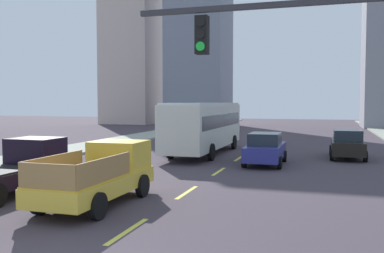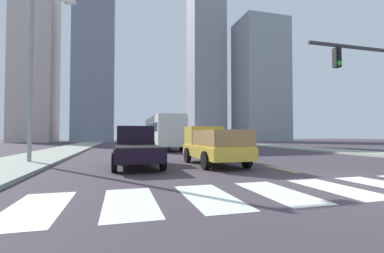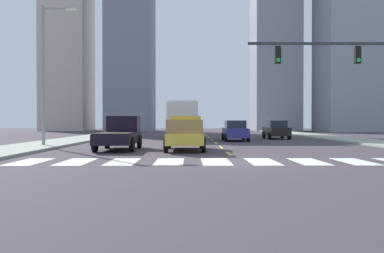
{
  "view_description": "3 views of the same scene",
  "coord_description": "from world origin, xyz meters",
  "px_view_note": "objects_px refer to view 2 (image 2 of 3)",
  "views": [
    {
      "loc": [
        4.89,
        -5.96,
        3.38
      ],
      "look_at": [
        -1.63,
        14.86,
        2.12
      ],
      "focal_mm": 39.81,
      "sensor_mm": 36.0,
      "label": 1
    },
    {
      "loc": [
        -6.8,
        -6.06,
        1.5
      ],
      "look_at": [
        -1.19,
        14.34,
        2.18
      ],
      "focal_mm": 24.51,
      "sensor_mm": 36.0,
      "label": 2
    },
    {
      "loc": [
        -2.02,
        -15.77,
        1.61
      ],
      "look_at": [
        -1.85,
        7.74,
        1.33
      ],
      "focal_mm": 36.61,
      "sensor_mm": 36.0,
      "label": 3
    }
  ],
  "objects_px": {
    "pickup_dark": "(136,147)",
    "streetlight_left": "(34,68)",
    "sedan_near_left": "(216,142)",
    "pickup_stakebed": "(211,146)",
    "city_bus": "(163,130)",
    "sedan_near_right": "(239,141)"
  },
  "relations": [
    {
      "from": "pickup_dark",
      "to": "streetlight_left",
      "type": "distance_m",
      "value": 6.86
    },
    {
      "from": "streetlight_left",
      "to": "sedan_near_left",
      "type": "bearing_deg",
      "value": 31.12
    },
    {
      "from": "pickup_dark",
      "to": "streetlight_left",
      "type": "xyz_separation_m",
      "value": [
        -5.1,
        2.16,
        4.05
      ]
    },
    {
      "from": "pickup_stakebed",
      "to": "pickup_dark",
      "type": "height_order",
      "value": "same"
    },
    {
      "from": "pickup_dark",
      "to": "city_bus",
      "type": "xyz_separation_m",
      "value": [
        3.46,
        13.58,
        1.03
      ]
    },
    {
      "from": "pickup_stakebed",
      "to": "sedan_near_right",
      "type": "relative_size",
      "value": 1.18
    },
    {
      "from": "pickup_dark",
      "to": "sedan_near_left",
      "type": "xyz_separation_m",
      "value": [
        7.87,
        9.99,
        -0.06
      ]
    },
    {
      "from": "pickup_stakebed",
      "to": "sedan_near_right",
      "type": "height_order",
      "value": "pickup_stakebed"
    },
    {
      "from": "sedan_near_right",
      "to": "pickup_stakebed",
      "type": "bearing_deg",
      "value": -119.79
    },
    {
      "from": "sedan_near_right",
      "to": "streetlight_left",
      "type": "relative_size",
      "value": 0.49
    },
    {
      "from": "sedan_near_left",
      "to": "sedan_near_right",
      "type": "distance_m",
      "value": 5.95
    },
    {
      "from": "sedan_near_left",
      "to": "sedan_near_right",
      "type": "relative_size",
      "value": 1.0
    },
    {
      "from": "pickup_stakebed",
      "to": "pickup_dark",
      "type": "bearing_deg",
      "value": 173.25
    },
    {
      "from": "city_bus",
      "to": "streetlight_left",
      "type": "xyz_separation_m",
      "value": [
        -8.56,
        -11.41,
        3.02
      ]
    },
    {
      "from": "pickup_dark",
      "to": "sedan_near_right",
      "type": "relative_size",
      "value": 1.18
    },
    {
      "from": "sedan_near_left",
      "to": "pickup_dark",
      "type": "bearing_deg",
      "value": -127.83
    },
    {
      "from": "city_bus",
      "to": "sedan_near_right",
      "type": "xyz_separation_m",
      "value": [
        8.76,
        0.46,
        -1.09
      ]
    },
    {
      "from": "pickup_stakebed",
      "to": "streetlight_left",
      "type": "xyz_separation_m",
      "value": [
        -8.87,
        2.45,
        4.03
      ]
    },
    {
      "from": "sedan_near_left",
      "to": "pickup_stakebed",
      "type": "bearing_deg",
      "value": -111.35
    },
    {
      "from": "pickup_dark",
      "to": "streetlight_left",
      "type": "bearing_deg",
      "value": 156.78
    },
    {
      "from": "pickup_stakebed",
      "to": "city_bus",
      "type": "relative_size",
      "value": 0.48
    },
    {
      "from": "city_bus",
      "to": "streetlight_left",
      "type": "relative_size",
      "value": 1.2
    }
  ]
}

